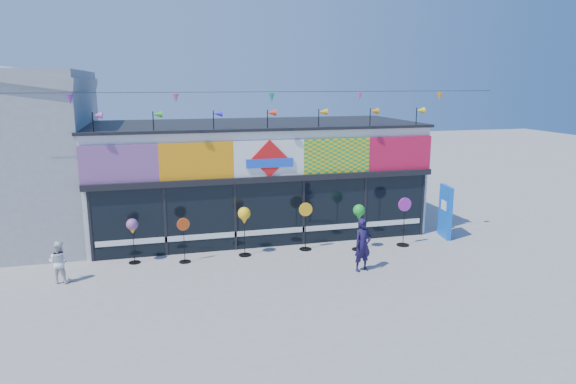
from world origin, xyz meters
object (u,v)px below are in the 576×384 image
object	(u,v)px
spinner_0	(132,228)
spinner_1	(184,239)
spinner_3	(306,225)
spinner_4	(359,214)
blue_sign	(445,212)
spinner_2	(244,217)
adult_man	(363,245)
spinner_5	(404,220)
child	(59,262)

from	to	relation	value
spinner_0	spinner_1	bearing A→B (deg)	-12.15
spinner_3	spinner_4	size ratio (longest dim) A/B	1.03
blue_sign	spinner_2	world-z (taller)	blue_sign
spinner_0	spinner_3	bearing A→B (deg)	-0.98
spinner_0	spinner_3	distance (m)	5.62
spinner_0	adult_man	world-z (taller)	adult_man
spinner_0	spinner_2	world-z (taller)	spinner_2
blue_sign	spinner_3	world-z (taller)	blue_sign
spinner_0	spinner_5	bearing A→B (deg)	-3.33
adult_man	child	size ratio (longest dim) A/B	1.32
spinner_0	adult_man	xyz separation A→B (m)	(6.71, -2.44, -0.35)
spinner_3	child	bearing A→B (deg)	-172.16
spinner_2	spinner_5	distance (m)	5.57
spinner_1	child	distance (m)	3.63
spinner_4	child	size ratio (longest dim) A/B	1.30
spinner_1	spinner_3	world-z (taller)	spinner_3
spinner_5	adult_man	distance (m)	3.02
blue_sign	spinner_3	size ratio (longest dim) A/B	1.18
spinner_4	adult_man	world-z (taller)	adult_man
child	spinner_0	bearing A→B (deg)	-132.24
blue_sign	child	bearing A→B (deg)	-165.46
spinner_0	spinner_1	distance (m)	1.63
spinner_3	adult_man	distance (m)	2.59
spinner_2	spinner_3	xyz separation A→B (m)	(2.11, 0.08, -0.44)
spinner_0	adult_man	bearing A→B (deg)	-19.95
adult_man	spinner_3	bearing A→B (deg)	100.09
spinner_3	spinner_1	bearing A→B (deg)	-176.66
spinner_3	spinner_0	bearing A→B (deg)	179.02
blue_sign	spinner_1	size ratio (longest dim) A/B	1.33
spinner_2	spinner_3	distance (m)	2.15
spinner_4	adult_man	bearing A→B (deg)	-108.48
adult_man	child	xyz separation A→B (m)	(-8.71, 1.29, -0.20)
spinner_1	spinner_2	size ratio (longest dim) A/B	0.89
adult_man	spinner_1	bearing A→B (deg)	142.72
spinner_4	spinner_5	size ratio (longest dim) A/B	0.93
blue_sign	spinner_0	size ratio (longest dim) A/B	1.33
blue_sign	spinner_1	world-z (taller)	blue_sign
spinner_0	spinner_4	world-z (taller)	spinner_4
spinner_3	spinner_5	world-z (taller)	spinner_5
spinner_1	spinner_3	distance (m)	4.07
spinner_0	spinner_4	distance (m)	7.36
spinner_3	spinner_4	distance (m)	1.84
spinner_2	spinner_5	size ratio (longest dim) A/B	0.95
spinner_3	adult_man	xyz separation A→B (m)	(1.10, -2.34, -0.06)
adult_man	child	world-z (taller)	adult_man
spinner_1	spinner_4	bearing A→B (deg)	-2.31
spinner_0	spinner_2	distance (m)	3.51
spinner_1	spinner_3	bearing A→B (deg)	3.34
spinner_2	adult_man	distance (m)	3.96
child	spinner_5	bearing A→B (deg)	-158.87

